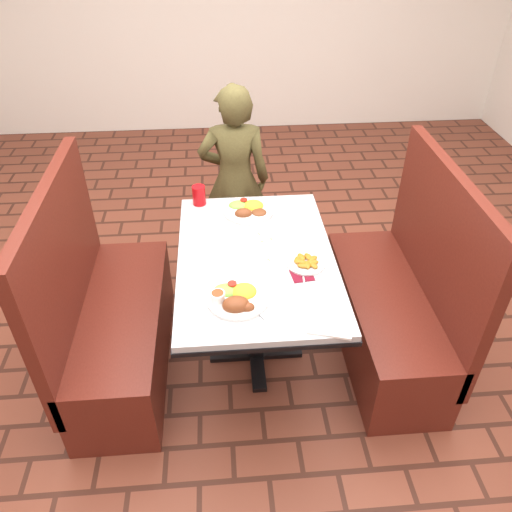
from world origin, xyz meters
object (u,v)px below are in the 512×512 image
dining_table (256,271)px  near_dinner_plate (236,296)px  diner_person (235,181)px  red_tumbler (199,195)px  far_dinner_plate (248,207)px  plantain_plate (306,262)px  booth_bench_right (394,308)px  booth_bench_left (112,324)px

dining_table → near_dinner_plate: (-0.12, -0.33, 0.13)m
diner_person → near_dinner_plate: 1.32m
dining_table → red_tumbler: 0.64m
far_dinner_plate → plantain_plate: (0.25, -0.52, -0.01)m
booth_bench_right → far_dinner_plate: booth_bench_right is taller
booth_bench_left → far_dinner_plate: size_ratio=4.11×
booth_bench_right → red_tumbler: 1.31m
near_dinner_plate → red_tumbler: 0.89m
dining_table → booth_bench_right: (0.80, 0.00, -0.32)m
booth_bench_left → diner_person: (0.73, 0.98, 0.33)m
near_dinner_plate → red_tumbler: bearing=101.4°
red_tumbler → booth_bench_left: bearing=-132.9°
near_dinner_plate → red_tumbler: red_tumbler is taller
diner_person → far_dinner_plate: 0.56m
dining_table → booth_bench_left: size_ratio=1.01×
booth_bench_left → red_tumbler: booth_bench_left is taller
booth_bench_right → diner_person: diner_person is taller
diner_person → near_dinner_plate: diner_person is taller
dining_table → booth_bench_right: bearing=0.0°
booth_bench_right → plantain_plate: bearing=-170.8°
far_dinner_plate → booth_bench_right: bearing=-28.2°
far_dinner_plate → red_tumbler: bearing=158.8°
dining_table → diner_person: bearing=93.8°
far_dinner_plate → near_dinner_plate: bearing=-98.0°
booth_bench_left → booth_bench_right: bearing=0.0°
dining_table → red_tumbler: (-0.29, 0.54, 0.15)m
near_dinner_plate → red_tumbler: (-0.18, 0.88, 0.03)m
diner_person → plantain_plate: diner_person is taller
booth_bench_left → near_dinner_plate: booth_bench_left is taller
dining_table → plantain_plate: 0.28m
near_dinner_plate → plantain_plate: (0.36, 0.24, -0.02)m
booth_bench_left → near_dinner_plate: size_ratio=4.17×
booth_bench_left → red_tumbler: bearing=47.1°
booth_bench_left → diner_person: size_ratio=0.91×
diner_person → red_tumbler: 0.51m
far_dinner_plate → red_tumbler: (-0.28, 0.11, 0.03)m
booth_bench_right → near_dinner_plate: bearing=-160.0°
booth_bench_left → near_dinner_plate: (0.68, -0.33, 0.45)m
booth_bench_right → near_dinner_plate: (-0.92, -0.33, 0.45)m
diner_person → booth_bench_left: bearing=55.1°
far_dinner_plate → red_tumbler: size_ratio=2.51×
booth_bench_right → booth_bench_left: bearing=180.0°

